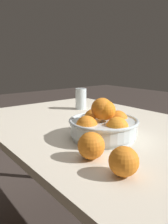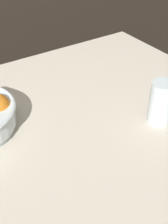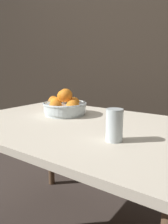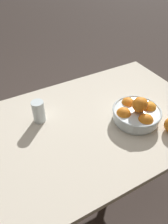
# 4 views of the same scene
# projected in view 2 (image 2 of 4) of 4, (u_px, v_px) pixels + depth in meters

# --- Properties ---
(dining_table) EXTENTS (1.25, 0.87, 0.71)m
(dining_table) POSITION_uv_depth(u_px,v_px,m) (48.00, 148.00, 0.92)
(dining_table) COLOR beige
(dining_table) RESTS_ON ground_plane
(juice_glass) EXTENTS (0.07, 0.07, 0.13)m
(juice_glass) POSITION_uv_depth(u_px,v_px,m) (161.00, 104.00, 0.87)
(juice_glass) COLOR #F4A314
(juice_glass) RESTS_ON dining_table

